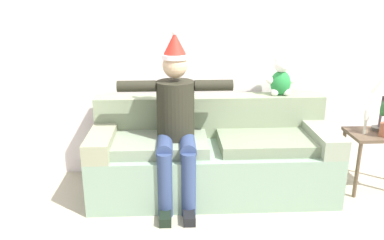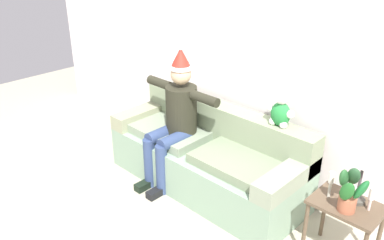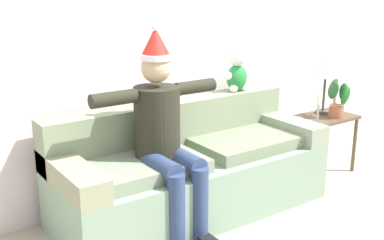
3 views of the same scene
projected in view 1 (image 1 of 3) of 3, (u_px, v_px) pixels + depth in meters
back_wall at (208, 44)px, 3.90m from camera, size 7.00×0.10×2.70m
couch at (212, 156)px, 3.72m from camera, size 2.25×0.85×0.88m
person_seated at (176, 117)px, 3.42m from camera, size 1.02×0.77×1.55m
teddy_bear at (281, 78)px, 3.79m from camera, size 0.29×0.17×0.38m
side_table at (377, 143)px, 3.71m from camera, size 0.56×0.40×0.58m
candle_tall at (366, 118)px, 3.60m from camera, size 0.04×0.04×0.24m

